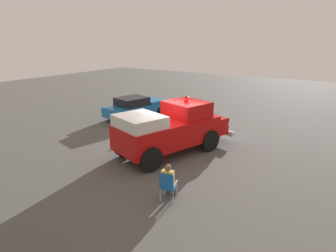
# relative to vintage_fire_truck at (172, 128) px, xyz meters

# --- Properties ---
(ground_plane) EXTENTS (60.00, 60.00, 0.00)m
(ground_plane) POSITION_rel_vintage_fire_truck_xyz_m (-0.03, -0.07, -1.20)
(ground_plane) COLOR #514F4C
(vintage_fire_truck) EXTENTS (6.33, 3.89, 2.59)m
(vintage_fire_truck) POSITION_rel_vintage_fire_truck_xyz_m (0.00, 0.00, 0.00)
(vintage_fire_truck) COLOR black
(vintage_fire_truck) RESTS_ON ground
(classic_hot_rod) EXTENTS (4.66, 2.77, 1.46)m
(classic_hot_rod) POSITION_rel_vintage_fire_truck_xyz_m (-3.91, -5.34, -0.45)
(classic_hot_rod) COLOR black
(classic_hot_rod) RESTS_ON ground
(lawn_chair_near_truck) EXTENTS (0.61, 0.62, 1.02)m
(lawn_chair_near_truck) POSITION_rel_vintage_fire_truck_xyz_m (3.72, 2.19, -0.61)
(lawn_chair_near_truck) COLOR #B7BABF
(lawn_chair_near_truck) RESTS_ON ground
(lawn_chair_by_car) EXTENTS (0.67, 0.67, 1.02)m
(lawn_chair_by_car) POSITION_rel_vintage_fire_truck_xyz_m (-2.03, -3.01, -0.61)
(lawn_chair_by_car) COLOR #B7BABF
(lawn_chair_by_car) RESTS_ON ground
(spectator_seated) EXTENTS (0.61, 0.50, 1.29)m
(spectator_seated) POSITION_rel_vintage_fire_truck_xyz_m (3.59, 2.16, -0.50)
(spectator_seated) COLOR #383842
(spectator_seated) RESTS_ON ground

